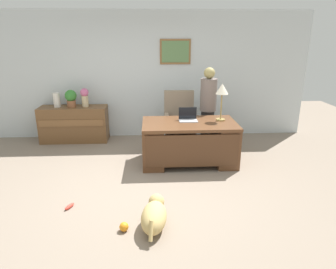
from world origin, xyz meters
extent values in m
plane|color=gray|center=(0.00, 0.00, 0.00)|extent=(12.00, 12.00, 0.00)
cube|color=silver|center=(0.00, 2.60, 1.35)|extent=(7.00, 0.12, 2.70)
cube|color=olive|center=(0.59, 2.52, 1.86)|extent=(0.65, 0.03, 0.52)
cube|color=#5E8551|center=(0.59, 2.50, 1.86)|extent=(0.57, 0.01, 0.44)
cube|color=brown|center=(0.72, 0.96, 0.72)|extent=(1.64, 0.93, 0.05)
cube|color=brown|center=(0.08, 0.96, 0.35)|extent=(0.36, 0.87, 0.70)
cube|color=brown|center=(1.36, 0.96, 0.35)|extent=(0.36, 0.87, 0.70)
cube|color=#4E2F1C|center=(0.72, 0.52, 0.38)|extent=(1.54, 0.04, 0.56)
cube|color=brown|center=(-1.60, 2.25, 0.38)|extent=(1.41, 0.48, 0.75)
cube|color=brown|center=(-1.60, 2.00, 0.47)|extent=(1.31, 0.02, 0.14)
cube|color=gray|center=(0.63, 1.74, 0.37)|extent=(0.60, 0.58, 0.18)
cylinder|color=black|center=(0.63, 1.74, 0.14)|extent=(0.10, 0.10, 0.28)
cylinder|color=black|center=(0.63, 1.74, 0.03)|extent=(0.52, 0.52, 0.05)
cube|color=gray|center=(0.63, 1.98, 0.79)|extent=(0.60, 0.12, 0.67)
cube|color=gray|center=(0.37, 1.74, 0.57)|extent=(0.08, 0.50, 0.22)
cube|color=gray|center=(0.89, 1.74, 0.57)|extent=(0.08, 0.50, 0.22)
cylinder|color=#262323|center=(1.18, 1.69, 0.39)|extent=(0.26, 0.26, 0.77)
cylinder|color=slate|center=(1.18, 1.69, 1.09)|extent=(0.32, 0.32, 0.63)
sphere|color=tan|center=(1.18, 1.69, 1.51)|extent=(0.21, 0.21, 0.21)
ellipsoid|color=tan|center=(0.07, -0.99, 0.15)|extent=(0.37, 0.60, 0.30)
sphere|color=tan|center=(0.11, -0.70, 0.19)|extent=(0.20, 0.20, 0.20)
cylinder|color=tan|center=(0.04, -1.27, 0.17)|extent=(0.06, 0.15, 0.21)
cube|color=#B2B5BA|center=(0.71, 1.04, 0.76)|extent=(0.32, 0.22, 0.01)
cube|color=black|center=(0.71, 1.14, 0.87)|extent=(0.32, 0.01, 0.21)
cylinder|color=#9E8447|center=(1.29, 1.06, 0.76)|extent=(0.16, 0.16, 0.02)
cylinder|color=#9E8447|center=(1.29, 1.06, 1.00)|extent=(0.02, 0.02, 0.45)
cone|color=silver|center=(1.29, 1.06, 1.31)|extent=(0.22, 0.22, 0.18)
cylinder|color=#C9B58C|center=(-1.33, 2.25, 0.87)|extent=(0.14, 0.14, 0.23)
sphere|color=#D36597|center=(-1.33, 2.25, 1.06)|extent=(0.17, 0.17, 0.17)
cylinder|color=silver|center=(-1.91, 2.25, 0.90)|extent=(0.14, 0.14, 0.30)
cylinder|color=brown|center=(-1.62, 2.25, 0.82)|extent=(0.18, 0.18, 0.14)
sphere|color=#378133|center=(-1.62, 2.25, 0.99)|extent=(0.24, 0.24, 0.24)
sphere|color=orange|center=(-0.28, -1.01, 0.05)|extent=(0.11, 0.11, 0.11)
ellipsoid|color=#E53F33|center=(-1.05, -0.48, 0.03)|extent=(0.12, 0.18, 0.05)
camera|label=1|loc=(0.07, -4.03, 2.19)|focal=32.02mm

